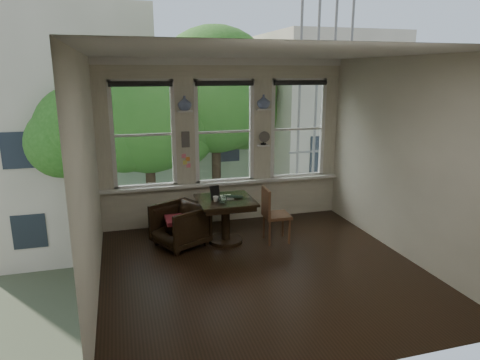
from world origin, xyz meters
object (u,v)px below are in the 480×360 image
object	(u,v)px
armchair_left	(180,225)
table	(226,221)
laptop	(232,198)
mug	(216,199)
side_chair_right	(277,215)

from	to	relation	value
armchair_left	table	bearing A→B (deg)	58.17
laptop	armchair_left	bearing A→B (deg)	-161.07
mug	laptop	bearing A→B (deg)	14.28
table	armchair_left	bearing A→B (deg)	175.37
laptop	mug	distance (m)	0.31
armchair_left	side_chair_right	bearing A→B (deg)	53.85
laptop	mug	xyz separation A→B (m)	(-0.30, -0.08, 0.03)
armchair_left	mug	distance (m)	0.73
armchair_left	side_chair_right	world-z (taller)	side_chair_right
table	laptop	xyz separation A→B (m)	(0.11, -0.01, 0.39)
table	mug	xyz separation A→B (m)	(-0.18, -0.08, 0.42)
side_chair_right	laptop	distance (m)	0.80
side_chair_right	mug	xyz separation A→B (m)	(-1.01, 0.11, 0.33)
side_chair_right	laptop	size ratio (longest dim) A/B	2.70
side_chair_right	laptop	bearing A→B (deg)	78.76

